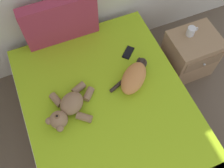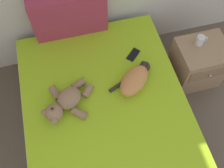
% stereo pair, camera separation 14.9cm
% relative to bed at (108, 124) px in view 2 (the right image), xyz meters
% --- Properties ---
extents(bed, '(1.45, 2.04, 0.51)m').
position_rel_bed_xyz_m(bed, '(0.00, 0.00, 0.00)').
color(bed, '#9E7A56').
rests_on(bed, ground_plane).
extents(patterned_cushion, '(0.70, 0.12, 0.45)m').
position_rel_bed_xyz_m(patterned_cushion, '(-0.13, 0.94, 0.49)').
color(patterned_cushion, '#A5334C').
rests_on(patterned_cushion, bed).
extents(cat, '(0.42, 0.37, 0.15)m').
position_rel_bed_xyz_m(cat, '(0.30, 0.22, 0.33)').
color(cat, '#D18447').
rests_on(cat, bed).
extents(teddy_bear, '(0.47, 0.39, 0.16)m').
position_rel_bed_xyz_m(teddy_bear, '(-0.33, 0.16, 0.33)').
color(teddy_bear, '#937051').
rests_on(teddy_bear, bed).
extents(cell_phone, '(0.16, 0.15, 0.01)m').
position_rel_bed_xyz_m(cell_phone, '(0.38, 0.52, 0.26)').
color(cell_phone, black).
rests_on(cell_phone, bed).
extents(nightstand, '(0.49, 0.44, 0.52)m').
position_rel_bed_xyz_m(nightstand, '(1.07, 0.42, 0.01)').
color(nightstand, '#9E7A56').
rests_on(nightstand, ground_plane).
extents(mug, '(0.12, 0.08, 0.09)m').
position_rel_bed_xyz_m(mug, '(1.04, 0.49, 0.32)').
color(mug, silver).
rests_on(mug, nightstand).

